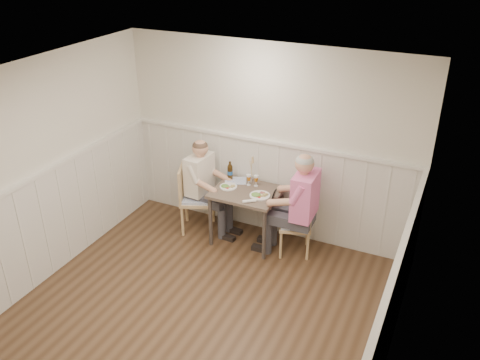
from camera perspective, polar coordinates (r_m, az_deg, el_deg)
The scene contains 16 objects.
ground_plane at distance 5.62m, azimuth -6.10°, elevation -16.39°, with size 4.50×4.50×0.00m, color #442D1B.
room_shell at distance 4.72m, azimuth -6.98°, elevation -2.81°, with size 4.04×4.54×2.60m.
wainscot at distance 5.66m, azimuth -2.89°, elevation -7.02°, with size 4.00×4.49×1.34m.
dining_table at distance 6.62m, azimuth 0.73°, elevation -2.04°, with size 0.86×0.70×0.75m.
chair_right at distance 6.52m, azimuth 6.68°, elevation -4.67°, with size 0.50×0.50×0.84m.
chair_left at distance 6.97m, azimuth -5.28°, elevation -1.77°, with size 0.59×0.59×0.96m.
man_in_pink at distance 6.38m, azimuth 6.79°, elevation -3.86°, with size 0.68×0.47×1.45m.
diner_cream at distance 6.96m, azimuth -4.22°, elevation -1.35°, with size 0.65×0.45×1.35m.
plate_man at distance 6.44m, azimuth 2.16°, elevation -1.66°, with size 0.26×0.26×0.07m.
plate_diner at distance 6.65m, azimuth -1.43°, elevation -0.69°, with size 0.23×0.23×0.06m.
beer_glass_a at distance 6.65m, azimuth 1.82°, elevation 0.12°, with size 0.06×0.06×0.15m.
beer_glass_b at distance 6.67m, azimuth 0.99°, elevation 0.22°, with size 0.06×0.06×0.15m.
beer_bottle at distance 6.82m, azimuth -1.13°, elevation 0.96°, with size 0.07×0.07×0.26m.
rolled_napkin at distance 6.29m, azimuth 1.05°, elevation -2.38°, with size 0.16×0.13×0.04m.
grass_vase at distance 6.73m, azimuth 1.19°, elevation 1.16°, with size 0.05×0.05×0.39m.
gingham_mat at distance 6.82m, azimuth -0.50°, elevation -0.07°, with size 0.35×0.32×0.01m.
Camera 1 is at (2.24, -3.45, 3.83)m, focal length 38.00 mm.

